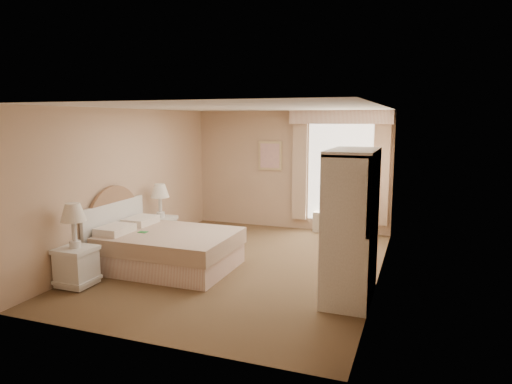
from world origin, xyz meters
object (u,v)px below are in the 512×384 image
at_px(nightstand_far, 161,223).
at_px(armoire, 351,238).
at_px(round_table, 346,211).
at_px(bed, 164,247).
at_px(nightstand_near, 76,256).
at_px(cafe_chair, 346,219).

height_order(nightstand_far, armoire, armoire).
xyz_separation_m(round_table, armoire, (0.57, -3.16, 0.29)).
relative_size(bed, armoire, 1.05).
bearing_deg(nightstand_near, armoire, 13.93).
height_order(round_table, armoire, armoire).
relative_size(nightstand_near, nightstand_far, 1.02).
xyz_separation_m(nightstand_far, armoire, (3.65, -1.30, 0.38)).
height_order(bed, cafe_chair, bed).
distance_m(bed, cafe_chair, 3.39).
xyz_separation_m(nightstand_near, nightstand_far, (-0.00, 2.20, -0.01)).
bearing_deg(armoire, round_table, 100.14).
xyz_separation_m(nightstand_far, round_table, (3.09, 1.87, 0.08)).
relative_size(cafe_chair, armoire, 0.44).
distance_m(bed, round_table, 3.77).
bearing_deg(armoire, bed, 175.42).
xyz_separation_m(nightstand_far, cafe_chair, (3.18, 1.26, 0.07)).
xyz_separation_m(bed, nightstand_near, (-0.71, -1.14, 0.11)).
height_order(bed, round_table, bed).
height_order(nightstand_near, nightstand_far, nightstand_near).
bearing_deg(round_table, armoire, -79.86).
bearing_deg(cafe_chair, armoire, -72.65).
distance_m(nightstand_far, cafe_chair, 3.42).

